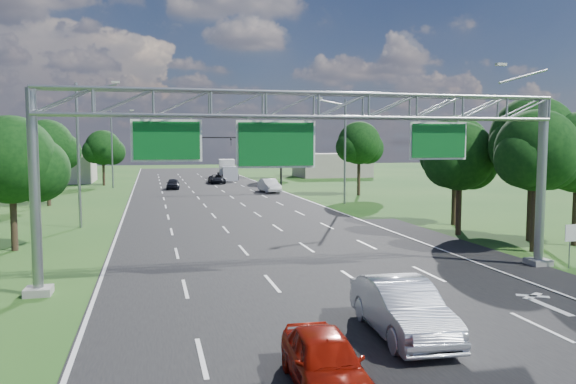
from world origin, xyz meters
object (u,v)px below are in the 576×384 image
object	(u,v)px
sign_gantry	(318,120)
traffic_signal	(256,148)
regulatory_sign	(570,237)
box_truck	(228,170)
red_coupe	(325,361)
silver_sedan	(402,308)

from	to	relation	value
sign_gantry	traffic_signal	distance (m)	53.51
sign_gantry	traffic_signal	world-z (taller)	sign_gantry
traffic_signal	sign_gantry	bearing A→B (deg)	-97.68
regulatory_sign	box_truck	distance (m)	68.06
regulatory_sign	box_truck	size ratio (longest dim) A/B	0.24
red_coupe	box_truck	distance (m)	77.75
regulatory_sign	box_truck	world-z (taller)	box_truck
sign_gantry	traffic_signal	xyz separation A→B (m)	(7.15, 53.00, -1.72)
traffic_signal	silver_sedan	xyz separation A→B (m)	(-6.72, -60.61, -4.31)
sign_gantry	silver_sedan	distance (m)	9.72
sign_gantry	red_coupe	distance (m)	12.68
silver_sedan	red_coupe	bearing A→B (deg)	-135.18
red_coupe	silver_sedan	distance (m)	4.60
regulatory_sign	silver_sedan	distance (m)	13.39
sign_gantry	regulatory_sign	world-z (taller)	sign_gantry
box_truck	red_coupe	bearing A→B (deg)	-89.90
traffic_signal	box_truck	bearing A→B (deg)	99.01
regulatory_sign	traffic_signal	size ratio (longest dim) A/B	0.17
traffic_signal	box_truck	xyz separation A→B (m)	(-2.17, 13.67, -3.64)
regulatory_sign	red_coupe	size ratio (longest dim) A/B	0.51
sign_gantry	box_truck	world-z (taller)	sign_gantry
red_coupe	box_truck	size ratio (longest dim) A/B	0.48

